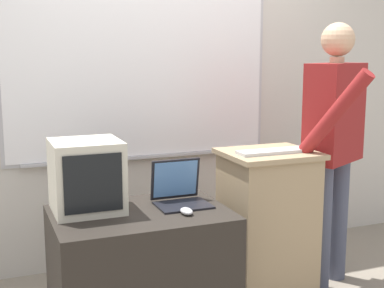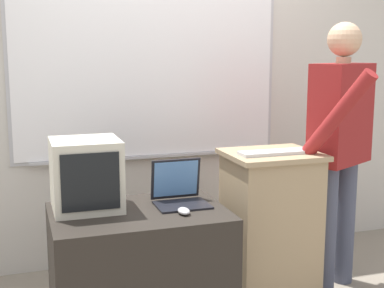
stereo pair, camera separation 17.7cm
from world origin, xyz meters
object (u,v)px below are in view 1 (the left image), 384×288
(side_desk, at_px, (141,273))
(crt_monitor, at_px, (86,176))
(laptop, at_px, (179,190))
(computer_mouse_by_laptop, at_px, (187,211))
(computer_mouse_by_keyboard, at_px, (306,148))
(wireless_keyboard, at_px, (274,151))
(lectern_podium, at_px, (267,226))
(person_presenter, at_px, (334,137))

(side_desk, xyz_separation_m, crt_monitor, (-0.26, 0.12, 0.54))
(side_desk, xyz_separation_m, laptop, (0.25, 0.08, 0.42))
(computer_mouse_by_laptop, relative_size, crt_monitor, 0.26)
(laptop, bearing_deg, side_desk, -161.62)
(computer_mouse_by_keyboard, relative_size, crt_monitor, 0.26)
(wireless_keyboard, height_order, computer_mouse_by_laptop, wireless_keyboard)
(lectern_podium, relative_size, wireless_keyboard, 2.08)
(laptop, height_order, wireless_keyboard, wireless_keyboard)
(wireless_keyboard, height_order, crt_monitor, crt_monitor)
(lectern_podium, height_order, wireless_keyboard, wireless_keyboard)
(wireless_keyboard, bearing_deg, side_desk, -176.05)
(side_desk, height_order, computer_mouse_by_laptop, computer_mouse_by_laptop)
(crt_monitor, bearing_deg, person_presenter, 0.81)
(lectern_podium, bearing_deg, person_presenter, 3.41)
(wireless_keyboard, bearing_deg, computer_mouse_by_keyboard, -0.49)
(wireless_keyboard, xyz_separation_m, computer_mouse_by_laptop, (-0.63, -0.19, -0.24))
(side_desk, bearing_deg, laptop, 18.38)
(side_desk, distance_m, computer_mouse_by_laptop, 0.44)
(lectern_podium, relative_size, computer_mouse_by_keyboard, 9.41)
(laptop, relative_size, wireless_keyboard, 0.64)
(side_desk, bearing_deg, wireless_keyboard, 3.95)
(side_desk, distance_m, laptop, 0.50)
(laptop, distance_m, computer_mouse_by_keyboard, 0.84)
(person_presenter, bearing_deg, wireless_keyboard, 162.44)
(person_presenter, distance_m, crt_monitor, 1.59)
(laptop, height_order, computer_mouse_by_keyboard, computer_mouse_by_keyboard)
(computer_mouse_by_keyboard, bearing_deg, person_presenter, 18.66)
(lectern_podium, distance_m, wireless_keyboard, 0.48)
(lectern_podium, distance_m, computer_mouse_by_laptop, 0.72)
(lectern_podium, bearing_deg, laptop, -176.58)
(wireless_keyboard, bearing_deg, person_presenter, 10.27)
(computer_mouse_by_keyboard, bearing_deg, laptop, 178.17)
(wireless_keyboard, distance_m, computer_mouse_by_laptop, 0.70)
(computer_mouse_by_laptop, height_order, crt_monitor, crt_monitor)
(wireless_keyboard, relative_size, crt_monitor, 1.19)
(computer_mouse_by_laptop, bearing_deg, lectern_podium, 21.79)
(side_desk, distance_m, wireless_keyboard, 1.04)
(person_presenter, relative_size, laptop, 5.89)
(lectern_podium, relative_size, crt_monitor, 2.47)
(computer_mouse_by_keyboard, bearing_deg, wireless_keyboard, 179.51)
(side_desk, relative_size, laptop, 3.21)
(laptop, xyz_separation_m, wireless_keyboard, (0.59, -0.02, 0.18))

